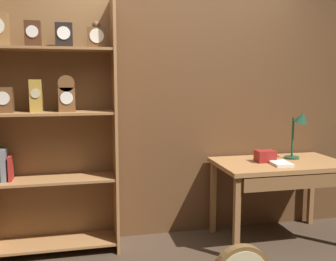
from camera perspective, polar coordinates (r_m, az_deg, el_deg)
back_wood_panel at (r=3.73m, az=1.24°, el=3.99°), size 4.80×0.05×2.60m
bookshelf at (r=3.45m, az=-17.46°, el=1.13°), size 1.10×0.36×2.24m
workbench at (r=3.75m, az=16.54°, el=-5.92°), size 1.20×0.70×0.77m
desk_lamp at (r=3.88m, az=19.06°, el=0.55°), size 0.21×0.21×0.48m
toolbox_small at (r=3.70m, az=14.35°, el=-3.74°), size 0.18×0.13×0.11m
open_repair_manual at (r=3.62m, az=16.53°, el=-4.75°), size 0.18×0.23×0.02m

